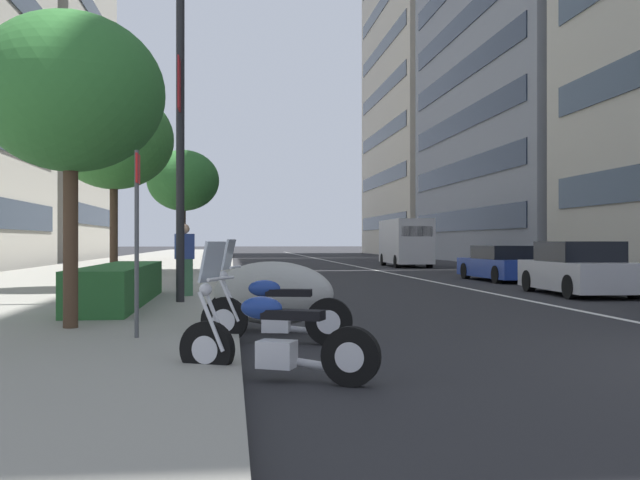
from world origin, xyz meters
TOP-DOWN VIEW (x-y plane):
  - sidewalk_right_plaza at (30.00, 12.11)m, footprint 160.00×9.95m
  - lane_centre_stripe at (35.00, 0.00)m, footprint 110.00×0.16m
  - motorcycle_under_tarp at (0.41, 6.82)m, footprint 1.06×2.05m
  - motorcycle_far_end_row at (3.06, 6.65)m, footprint 0.74×2.13m
  - motorcycle_second_in_row at (4.47, 6.60)m, footprint 1.55×2.18m
  - car_far_down_avenue at (11.28, -2.12)m, footprint 4.26×2.03m
  - car_following_behind at (18.08, -2.66)m, footprint 4.72×1.95m
  - delivery_van_ahead at (33.04, -2.74)m, footprint 5.90×2.19m
  - parking_sign_by_curb at (2.90, 8.52)m, footprint 0.32×0.06m
  - street_lamp_with_banners at (8.60, 7.99)m, footprint 1.26×2.54m
  - clipped_hedge_bed at (8.36, 9.56)m, footprint 6.42×1.10m
  - street_tree_mid_sidewalk at (4.14, 9.66)m, footprint 2.81×2.81m
  - street_tree_far_plaza at (13.04, 10.44)m, footprint 3.25×3.25m
  - street_tree_near_plaza_corner at (22.75, 9.22)m, footprint 2.96×2.96m
  - pedestrian_on_plaza at (10.32, 8.36)m, footprint 0.44×0.48m
  - office_tower_mid_left at (42.21, -17.22)m, footprint 25.45×16.28m
  - office_tower_near_left at (69.01, -19.21)m, footprint 24.30×20.23m

SIDE VIEW (x-z plane):
  - lane_centre_stripe at x=35.00m, z-range 0.00..0.01m
  - sidewalk_right_plaza at x=30.00m, z-range 0.00..0.15m
  - motorcycle_under_tarp at x=0.41m, z-range -0.30..1.16m
  - motorcycle_far_end_row at x=3.06m, z-range -0.30..1.19m
  - clipped_hedge_bed at x=8.36m, z-range 0.15..0.95m
  - car_following_behind at x=18.08m, z-range -0.04..1.26m
  - motorcycle_second_in_row at x=4.47m, z-range 0.05..1.18m
  - car_far_down_avenue at x=11.28m, z-range -0.05..1.40m
  - pedestrian_on_plaza at x=10.32m, z-range 0.16..1.89m
  - delivery_van_ahead at x=33.04m, z-range 0.09..2.79m
  - parking_sign_by_curb at x=2.90m, z-range 0.41..2.95m
  - street_tree_mid_sidewalk at x=4.14m, z-range 1.32..6.07m
  - street_tree_near_plaza_corner at x=22.75m, z-range 1.42..6.50m
  - street_tree_far_plaza at x=13.04m, z-range 1.51..7.00m
  - street_lamp_with_banners at x=8.60m, z-range 0.97..9.58m
  - office_tower_mid_left at x=42.21m, z-range 0.00..37.09m
  - office_tower_near_left at x=69.01m, z-range 0.00..44.38m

